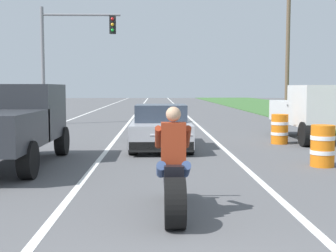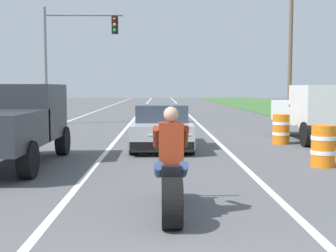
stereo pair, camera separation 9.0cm
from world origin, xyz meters
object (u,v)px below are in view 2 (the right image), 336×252
at_px(traffic_light_mast_near, 69,47).
at_px(construction_barrel_nearest, 323,146).
at_px(sports_car_silver, 162,128).
at_px(pickup_truck_right_shoulder_white, 316,110).
at_px(construction_barrel_mid, 281,129).
at_px(pickup_truck_left_lane_dark_grey, 11,120).
at_px(motorcycle_with_rider, 171,176).

bearing_deg(traffic_light_mast_near, construction_barrel_nearest, -56.15).
xyz_separation_m(sports_car_silver, pickup_truck_right_shoulder_white, (5.54, 1.83, 0.48)).
relative_size(sports_car_silver, construction_barrel_mid, 4.30).
distance_m(sports_car_silver, pickup_truck_left_lane_dark_grey, 4.93).
bearing_deg(pickup_truck_right_shoulder_white, traffic_light_mast_near, 144.11).
distance_m(pickup_truck_right_shoulder_white, construction_barrel_mid, 1.90).
distance_m(traffic_light_mast_near, construction_barrel_nearest, 15.80).
height_order(motorcycle_with_rider, pickup_truck_right_shoulder_white, pickup_truck_right_shoulder_white).
xyz_separation_m(pickup_truck_left_lane_dark_grey, construction_barrel_mid, (7.69, 4.10, -0.60)).
bearing_deg(sports_car_silver, pickup_truck_left_lane_dark_grey, -138.42).
bearing_deg(motorcycle_with_rider, construction_barrel_mid, 65.19).
distance_m(motorcycle_with_rider, construction_barrel_mid, 9.34).
relative_size(pickup_truck_right_shoulder_white, construction_barrel_mid, 4.80).
height_order(pickup_truck_right_shoulder_white, construction_barrel_nearest, pickup_truck_right_shoulder_white).
bearing_deg(construction_barrel_mid, pickup_truck_right_shoulder_white, 33.09).
bearing_deg(construction_barrel_mid, sports_car_silver, -168.16).
xyz_separation_m(pickup_truck_right_shoulder_white, construction_barrel_mid, (-1.51, -0.98, -0.60)).
distance_m(motorcycle_with_rider, construction_barrel_nearest, 5.54).
xyz_separation_m(motorcycle_with_rider, construction_barrel_nearest, (3.74, 4.09, -0.09)).
relative_size(sports_car_silver, traffic_light_mast_near, 0.72).
height_order(sports_car_silver, pickup_truck_left_lane_dark_grey, pickup_truck_left_lane_dark_grey).
distance_m(pickup_truck_left_lane_dark_grey, pickup_truck_right_shoulder_white, 10.51).
xyz_separation_m(motorcycle_with_rider, traffic_light_mast_near, (-4.85, 16.89, 3.37)).
distance_m(sports_car_silver, traffic_light_mast_near, 10.92).
height_order(sports_car_silver, construction_barrel_nearest, sports_car_silver).
bearing_deg(pickup_truck_left_lane_dark_grey, pickup_truck_right_shoulder_white, 28.90).
bearing_deg(construction_barrel_nearest, sports_car_silver, 137.40).
bearing_deg(construction_barrel_mid, motorcycle_with_rider, -114.81).
bearing_deg(construction_barrel_nearest, motorcycle_with_rider, -132.48).
bearing_deg(sports_car_silver, construction_barrel_mid, 11.84).
height_order(pickup_truck_left_lane_dark_grey, pickup_truck_right_shoulder_white, same).
height_order(sports_car_silver, traffic_light_mast_near, traffic_light_mast_near).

